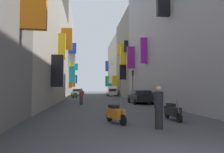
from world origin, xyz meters
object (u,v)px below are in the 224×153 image
at_px(scooter_orange, 116,113).
at_px(scooter_green, 75,95).
at_px(pedestrian_crossing, 159,107).
at_px(traffic_light_near_corner, 120,81).
at_px(scooter_black, 173,111).
at_px(scooter_blue, 83,93).
at_px(pedestrian_near_left, 81,96).
at_px(parked_car_silver, 112,92).
at_px(parked_car_white, 77,92).
at_px(traffic_light_far_corner, 133,80).
at_px(parked_car_black, 140,97).

bearing_deg(scooter_orange, scooter_green, 97.16).
relative_size(scooter_green, pedestrian_crossing, 1.06).
bearing_deg(traffic_light_near_corner, scooter_black, -94.16).
xyz_separation_m(scooter_black, traffic_light_near_corner, (2.08, 28.67, 2.67)).
distance_m(scooter_blue, pedestrian_crossing, 46.91).
relative_size(pedestrian_crossing, pedestrian_near_left, 1.06).
height_order(scooter_blue, scooter_green, same).
height_order(scooter_blue, traffic_light_near_corner, traffic_light_near_corner).
xyz_separation_m(parked_car_silver, traffic_light_near_corner, (1.03, -4.29, 2.33)).
bearing_deg(parked_car_white, pedestrian_near_left, -86.61).
relative_size(parked_car_silver, traffic_light_near_corner, 0.86).
height_order(scooter_black, scooter_green, same).
xyz_separation_m(parked_car_silver, pedestrian_crossing, (-2.57, -35.08, 0.07)).
relative_size(parked_car_silver, traffic_light_far_corner, 0.96).
height_order(scooter_green, pedestrian_crossing, pedestrian_crossing).
distance_m(scooter_blue, scooter_green, 20.01).
distance_m(pedestrian_near_left, traffic_light_far_corner, 10.04).
bearing_deg(scooter_black, scooter_blue, 96.50).
height_order(parked_car_silver, scooter_green, parked_car_silver).
relative_size(scooter_black, pedestrian_near_left, 1.20).
height_order(parked_car_white, pedestrian_crossing, pedestrian_crossing).
bearing_deg(scooter_black, scooter_orange, -169.77).
bearing_deg(scooter_orange, traffic_light_far_corner, 74.39).
height_order(pedestrian_crossing, pedestrian_near_left, pedestrian_crossing).
xyz_separation_m(parked_car_black, scooter_black, (-1.38, -11.49, -0.29)).
bearing_deg(parked_car_white, scooter_green, -88.88).
bearing_deg(parked_car_white, scooter_blue, 79.31).
bearing_deg(pedestrian_crossing, scooter_blue, 94.36).
bearing_deg(pedestrian_near_left, pedestrian_crossing, -75.17).
bearing_deg(parked_car_black, scooter_blue, 101.04).
bearing_deg(traffic_light_far_corner, parked_car_silver, 93.63).
bearing_deg(traffic_light_near_corner, pedestrian_crossing, -96.68).
bearing_deg(traffic_light_far_corner, parked_car_black, -95.89).
relative_size(parked_car_white, traffic_light_far_corner, 1.02).
bearing_deg(pedestrian_crossing, parked_car_black, 77.96).
bearing_deg(scooter_orange, pedestrian_near_left, 99.28).
relative_size(parked_car_white, scooter_blue, 2.36).
relative_size(parked_car_black, traffic_light_far_corner, 1.07).
relative_size(scooter_green, traffic_light_near_corner, 0.40).
bearing_deg(scooter_green, traffic_light_near_corner, 25.62).
height_order(parked_car_white, traffic_light_far_corner, traffic_light_far_corner).
bearing_deg(traffic_light_near_corner, scooter_green, -154.38).
bearing_deg(parked_car_silver, traffic_light_near_corner, -76.46).
xyz_separation_m(parked_car_white, scooter_green, (0.25, -12.56, -0.31)).
height_order(pedestrian_crossing, traffic_light_far_corner, traffic_light_far_corner).
bearing_deg(scooter_orange, scooter_blue, 92.55).
bearing_deg(pedestrian_crossing, pedestrian_near_left, 104.83).
height_order(scooter_orange, scooter_blue, same).
distance_m(scooter_blue, traffic_light_near_corner, 17.72).
distance_m(pedestrian_crossing, traffic_light_far_corner, 20.21).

